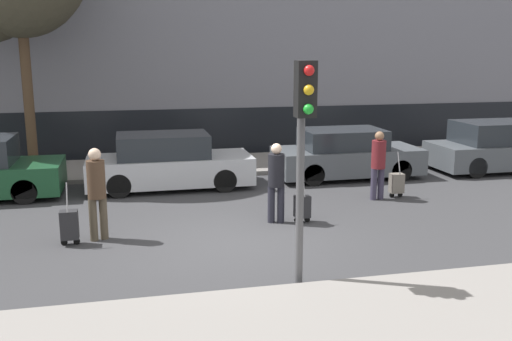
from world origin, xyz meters
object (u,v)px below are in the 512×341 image
(traffic_light, at_px, (303,128))
(parked_bicycle, at_px, (160,152))
(pedestrian_left, at_px, (97,188))
(pedestrian_right, at_px, (378,161))
(pedestrian_center, at_px, (276,178))
(trolley_left, at_px, (69,225))
(trolley_center, at_px, (302,207))
(parked_car_3, at_px, (497,148))
(parked_car_1, at_px, (168,163))
(trolley_right, at_px, (397,183))
(parked_car_2, at_px, (346,155))

(traffic_light, bearing_deg, parked_bicycle, 99.14)
(pedestrian_left, relative_size, pedestrian_right, 1.07)
(pedestrian_left, bearing_deg, traffic_light, -64.52)
(parked_bicycle, bearing_deg, traffic_light, -80.86)
(pedestrian_left, relative_size, traffic_light, 0.52)
(pedestrian_center, bearing_deg, traffic_light, 95.83)
(pedestrian_left, xyz_separation_m, traffic_light, (3.10, -2.97, 1.43))
(pedestrian_left, relative_size, trolley_left, 1.48)
(trolley_center, bearing_deg, traffic_light, -107.71)
(parked_car_3, height_order, trolley_center, parked_car_3)
(parked_car_1, relative_size, trolley_right, 3.73)
(traffic_light, bearing_deg, trolley_right, 50.13)
(trolley_right, distance_m, traffic_light, 6.43)
(pedestrian_left, height_order, pedestrian_center, pedestrian_left)
(parked_car_2, height_order, trolley_right, parked_car_2)
(parked_car_2, distance_m, parked_bicycle, 5.62)
(parked_car_2, distance_m, pedestrian_right, 2.50)
(trolley_right, bearing_deg, parked_car_1, 157.40)
(trolley_left, xyz_separation_m, pedestrian_center, (4.09, 0.53, 0.57))
(parked_car_1, height_order, pedestrian_left, pedestrian_left)
(traffic_light, bearing_deg, parked_car_2, 63.57)
(parked_car_1, height_order, parked_car_2, parked_car_1)
(trolley_center, relative_size, traffic_light, 0.33)
(pedestrian_left, height_order, trolley_left, pedestrian_left)
(trolley_center, distance_m, parked_bicycle, 6.87)
(parked_car_2, bearing_deg, parked_bicycle, 153.99)
(parked_car_1, relative_size, trolley_center, 3.79)
(parked_car_1, height_order, traffic_light, traffic_light)
(parked_car_3, distance_m, pedestrian_left, 12.10)
(parked_car_2, relative_size, parked_car_3, 1.01)
(pedestrian_left, height_order, trolley_center, pedestrian_left)
(parked_car_2, xyz_separation_m, trolley_center, (-2.51, -3.91, -0.30))
(parked_car_3, bearing_deg, pedestrian_center, -154.81)
(trolley_center, bearing_deg, pedestrian_left, -177.27)
(parked_car_2, height_order, pedestrian_left, pedestrian_left)
(parked_car_2, relative_size, traffic_light, 1.20)
(parked_car_1, distance_m, pedestrian_center, 4.12)
(parked_bicycle, bearing_deg, trolley_center, -68.23)
(pedestrian_left, relative_size, trolley_right, 1.56)
(trolley_center, bearing_deg, parked_car_3, 27.62)
(parked_car_3, relative_size, pedestrian_center, 2.40)
(parked_car_2, height_order, trolley_center, parked_car_2)
(trolley_right, bearing_deg, trolley_center, -152.53)
(trolley_left, height_order, pedestrian_center, pedestrian_center)
(pedestrian_center, xyz_separation_m, parked_bicycle, (-2.01, 6.24, -0.46))
(parked_car_3, bearing_deg, trolley_right, -152.29)
(pedestrian_left, bearing_deg, parked_car_3, -1.33)
(parked_car_2, xyz_separation_m, trolley_right, (0.38, -2.41, -0.29))
(trolley_center, bearing_deg, pedestrian_right, 31.33)
(parked_car_2, relative_size, trolley_right, 3.60)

